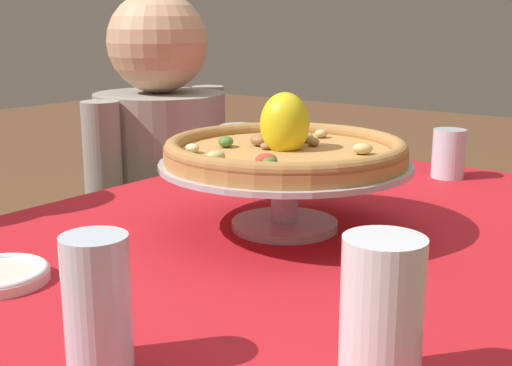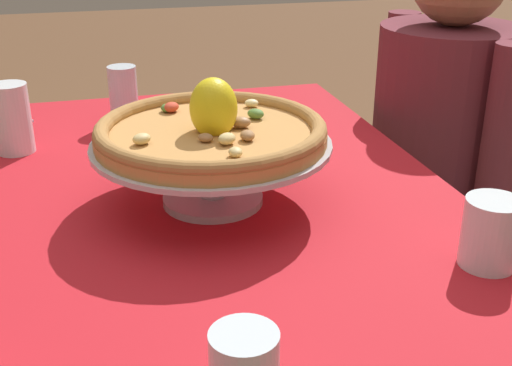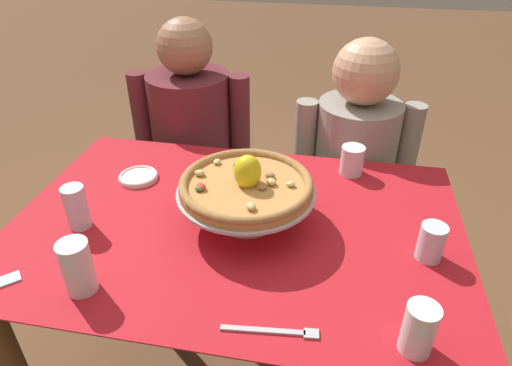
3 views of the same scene
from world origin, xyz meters
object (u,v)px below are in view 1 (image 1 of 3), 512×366
at_px(diner_right, 164,246).
at_px(water_glass_side_right, 448,156).
at_px(pizza_stand, 285,179).
at_px(pizza, 285,148).
at_px(water_glass_side_left, 98,311).
at_px(water_glass_back_right, 239,150).
at_px(water_glass_front_left, 381,322).

bearing_deg(diner_right, water_glass_side_right, -74.47).
bearing_deg(pizza_stand, pizza, 85.70).
bearing_deg(diner_right, water_glass_side_left, -137.96).
height_order(pizza, water_glass_side_right, pizza).
xyz_separation_m(water_glass_back_right, water_glass_side_right, (0.19, -0.38, 0.00)).
distance_m(water_glass_side_right, water_glass_side_left, 0.92).
xyz_separation_m(pizza, water_glass_front_left, (-0.32, -0.32, -0.06)).
distance_m(pizza_stand, pizza, 0.05).
bearing_deg(pizza, water_glass_front_left, -134.64).
relative_size(water_glass_back_right, water_glass_front_left, 0.71).
height_order(water_glass_side_right, water_glass_front_left, water_glass_front_left).
height_order(pizza_stand, water_glass_side_left, water_glass_side_left).
bearing_deg(water_glass_side_right, pizza_stand, 172.46).
bearing_deg(water_glass_side_left, diner_right, 42.04).
xyz_separation_m(water_glass_back_right, water_glass_side_left, (-0.72, -0.42, 0.01)).
distance_m(water_glass_back_right, water_glass_front_left, 0.88).
bearing_deg(water_glass_front_left, water_glass_side_left, 119.98).
bearing_deg(water_glass_front_left, pizza, 45.36).
height_order(pizza, water_glass_side_left, pizza).
bearing_deg(pizza, pizza_stand, -94.30).
bearing_deg(water_glass_front_left, water_glass_back_right, 46.72).
height_order(pizza_stand, pizza, pizza).
bearing_deg(water_glass_side_left, pizza, 13.53).
bearing_deg(water_glass_front_left, pizza_stand, 45.32).
height_order(water_glass_side_left, diner_right, diner_right).
xyz_separation_m(pizza_stand, water_glass_back_right, (0.28, 0.32, -0.04)).
bearing_deg(pizza_stand, water_glass_back_right, 48.22).
xyz_separation_m(water_glass_front_left, diner_right, (0.62, 0.89, -0.29)).
height_order(pizza, water_glass_back_right, pizza).
bearing_deg(water_glass_front_left, water_glass_side_right, 18.04).
height_order(water_glass_back_right, water_glass_side_left, water_glass_side_left).
relative_size(water_glass_back_right, diner_right, 0.08).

